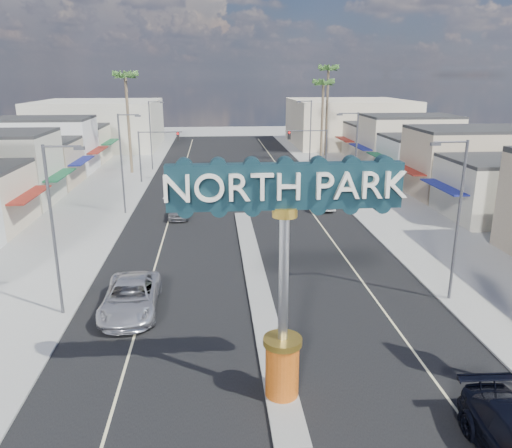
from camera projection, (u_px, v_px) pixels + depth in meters
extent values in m
plane|color=gray|center=(241.00, 212.00, 46.39)|extent=(160.00, 160.00, 0.00)
cube|color=black|center=(241.00, 212.00, 46.39)|extent=(20.00, 120.00, 0.01)
cube|color=gray|center=(256.00, 277.00, 31.09)|extent=(1.30, 30.00, 0.16)
cube|color=gray|center=(87.00, 214.00, 45.23)|extent=(8.00, 120.00, 0.12)
cube|color=gray|center=(388.00, 208.00, 47.51)|extent=(8.00, 120.00, 0.12)
cube|color=beige|center=(21.00, 160.00, 55.98)|extent=(12.00, 42.00, 6.00)
cube|color=#B7B29E|center=(434.00, 155.00, 59.90)|extent=(12.00, 42.00, 6.00)
cube|color=#B7B29E|center=(100.00, 124.00, 86.41)|extent=(20.00, 20.00, 8.00)
cube|color=beige|center=(348.00, 122.00, 89.99)|extent=(20.00, 20.00, 8.00)
cylinder|color=#C7530F|center=(282.00, 369.00, 19.30)|extent=(1.30, 1.30, 2.20)
cylinder|color=gold|center=(283.00, 341.00, 18.95)|extent=(1.50, 1.50, 0.25)
cylinder|color=#B7B7BC|center=(284.00, 280.00, 18.23)|extent=(0.36, 0.36, 4.80)
cylinder|color=gold|center=(285.00, 212.00, 17.49)|extent=(0.90, 0.90, 0.35)
cube|color=#0E252C|center=(285.00, 186.00, 17.22)|extent=(8.20, 0.50, 1.60)
cylinder|color=#47474C|center=(140.00, 157.00, 58.00)|extent=(0.18, 0.18, 6.00)
cylinder|color=#47474C|center=(160.00, 132.00, 57.37)|extent=(5.00, 0.12, 0.12)
cube|color=black|center=(178.00, 136.00, 57.68)|extent=(0.32, 0.32, 1.00)
sphere|color=red|center=(178.00, 134.00, 57.41)|extent=(0.22, 0.22, 0.22)
cylinder|color=#47474C|center=(326.00, 155.00, 59.79)|extent=(0.18, 0.18, 6.00)
cylinder|color=#47474C|center=(306.00, 131.00, 58.76)|extent=(5.00, 0.12, 0.12)
cube|color=black|center=(289.00, 135.00, 58.74)|extent=(0.32, 0.32, 1.00)
sphere|color=red|center=(289.00, 133.00, 58.47)|extent=(0.22, 0.22, 0.22)
cylinder|color=#47474C|center=(53.00, 234.00, 25.14)|extent=(0.16, 0.16, 9.00)
cylinder|color=#47474C|center=(62.00, 146.00, 23.96)|extent=(1.80, 0.10, 0.10)
cube|color=#47474C|center=(79.00, 148.00, 24.05)|extent=(0.50, 0.22, 0.15)
cylinder|color=#47474C|center=(122.00, 165.00, 44.24)|extent=(0.16, 0.16, 9.00)
cylinder|color=#47474C|center=(128.00, 115.00, 43.05)|extent=(1.80, 0.10, 0.10)
cube|color=#47474C|center=(138.00, 116.00, 43.14)|extent=(0.50, 0.22, 0.15)
cylinder|color=#47474C|center=(151.00, 136.00, 65.24)|extent=(0.16, 0.16, 9.00)
cylinder|color=#47474C|center=(156.00, 102.00, 64.05)|extent=(1.80, 0.10, 0.10)
cube|color=#47474C|center=(162.00, 103.00, 64.14)|extent=(0.50, 0.22, 0.15)
cylinder|color=#47474C|center=(458.00, 224.00, 26.87)|extent=(0.16, 0.16, 9.00)
cylinder|color=#47474C|center=(451.00, 142.00, 25.54)|extent=(1.80, 0.10, 0.10)
cube|color=#47474C|center=(436.00, 144.00, 25.50)|extent=(0.50, 0.22, 0.15)
cylinder|color=#47474C|center=(356.00, 162.00, 45.97)|extent=(0.16, 0.16, 9.00)
cylinder|color=#47474C|center=(348.00, 113.00, 44.63)|extent=(1.80, 0.10, 0.10)
cube|color=#47474C|center=(340.00, 115.00, 44.59)|extent=(0.50, 0.22, 0.15)
cylinder|color=#47474C|center=(310.00, 135.00, 66.97)|extent=(0.16, 0.16, 9.00)
cylinder|color=#47474C|center=(305.00, 101.00, 65.63)|extent=(1.80, 0.10, 0.10)
cube|color=#47474C|center=(299.00, 102.00, 65.60)|extent=(0.50, 0.22, 0.15)
cylinder|color=brown|center=(129.00, 126.00, 62.70)|extent=(0.36, 0.36, 12.00)
cylinder|color=brown|center=(322.00, 124.00, 70.69)|extent=(0.36, 0.36, 11.00)
cylinder|color=brown|center=(327.00, 114.00, 76.30)|extent=(0.36, 0.36, 13.00)
imported|color=silver|center=(131.00, 297.00, 26.53)|extent=(2.95, 6.19, 1.70)
imported|color=slate|center=(180.00, 209.00, 44.39)|extent=(2.19, 4.58, 1.51)
imported|color=silver|center=(321.00, 199.00, 47.64)|extent=(1.83, 5.21, 1.71)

